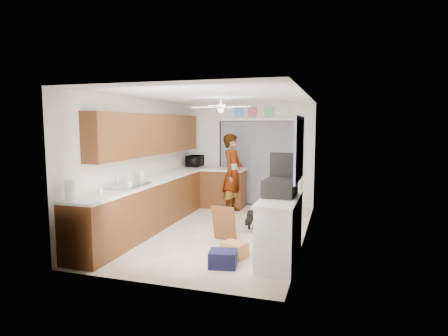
# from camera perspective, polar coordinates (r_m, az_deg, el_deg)

# --- Properties ---
(floor) EXTENTS (5.00, 5.00, 0.00)m
(floor) POSITION_cam_1_polar(r_m,az_deg,el_deg) (7.17, -0.95, -9.53)
(floor) COLOR beige
(floor) RESTS_ON ground
(ceiling) EXTENTS (5.00, 5.00, 0.00)m
(ceiling) POSITION_cam_1_polar(r_m,az_deg,el_deg) (6.90, -0.99, 10.83)
(ceiling) COLOR white
(ceiling) RESTS_ON ground
(wall_back) EXTENTS (3.20, 0.00, 3.20)m
(wall_back) POSITION_cam_1_polar(r_m,az_deg,el_deg) (9.33, 3.77, 2.04)
(wall_back) COLOR silver
(wall_back) RESTS_ON ground
(wall_front) EXTENTS (3.20, 0.00, 3.20)m
(wall_front) POSITION_cam_1_polar(r_m,az_deg,el_deg) (4.63, -10.55, -2.75)
(wall_front) COLOR silver
(wall_front) RESTS_ON ground
(wall_left) EXTENTS (0.00, 5.00, 5.00)m
(wall_left) POSITION_cam_1_polar(r_m,az_deg,el_deg) (7.57, -12.57, 0.83)
(wall_left) COLOR silver
(wall_left) RESTS_ON ground
(wall_right) EXTENTS (0.00, 5.00, 5.00)m
(wall_right) POSITION_cam_1_polar(r_m,az_deg,el_deg) (6.61, 12.34, 0.01)
(wall_right) COLOR silver
(wall_right) RESTS_ON ground
(left_base_cabinets) EXTENTS (0.60, 4.80, 0.90)m
(left_base_cabinets) POSITION_cam_1_polar(r_m,az_deg,el_deg) (7.55, -10.42, -5.29)
(left_base_cabinets) COLOR brown
(left_base_cabinets) RESTS_ON floor
(left_countertop) EXTENTS (0.62, 4.80, 0.04)m
(left_countertop) POSITION_cam_1_polar(r_m,az_deg,el_deg) (7.46, -10.43, -1.76)
(left_countertop) COLOR white
(left_countertop) RESTS_ON left_base_cabinets
(upper_cabinets) EXTENTS (0.32, 4.00, 0.80)m
(upper_cabinets) POSITION_cam_1_polar(r_m,az_deg,el_deg) (7.63, -10.88, 5.05)
(upper_cabinets) COLOR brown
(upper_cabinets) RESTS_ON wall_left
(sink_basin) EXTENTS (0.50, 0.76, 0.06)m
(sink_basin) POSITION_cam_1_polar(r_m,az_deg,el_deg) (6.60, -14.43, -2.65)
(sink_basin) COLOR silver
(sink_basin) RESTS_ON left_countertop
(faucet) EXTENTS (0.03, 0.03, 0.22)m
(faucet) POSITION_cam_1_polar(r_m,az_deg,el_deg) (6.68, -15.85, -1.75)
(faucet) COLOR silver
(faucet) RESTS_ON left_countertop
(peninsula_base) EXTENTS (1.00, 0.60, 0.90)m
(peninsula_base) POSITION_cam_1_polar(r_m,az_deg,el_deg) (9.08, -0.07, -3.16)
(peninsula_base) COLOR brown
(peninsula_base) RESTS_ON floor
(peninsula_top) EXTENTS (1.04, 0.64, 0.04)m
(peninsula_top) POSITION_cam_1_polar(r_m,az_deg,el_deg) (9.01, -0.07, -0.22)
(peninsula_top) COLOR white
(peninsula_top) RESTS_ON peninsula_base
(back_opening_recess) EXTENTS (2.00, 0.06, 2.10)m
(back_opening_recess) POSITION_cam_1_polar(r_m,az_deg,el_deg) (9.26, 5.23, 0.75)
(back_opening_recess) COLOR black
(back_opening_recess) RESTS_ON wall_back
(curtain_panel) EXTENTS (1.90, 0.03, 2.05)m
(curtain_panel) POSITION_cam_1_polar(r_m,az_deg,el_deg) (9.22, 5.18, 0.73)
(curtain_panel) COLOR gray
(curtain_panel) RESTS_ON wall_back
(door_trim_left) EXTENTS (0.06, 0.04, 2.10)m
(door_trim_left) POSITION_cam_1_polar(r_m,az_deg,el_deg) (9.49, -0.85, 0.93)
(door_trim_left) COLOR white
(door_trim_left) RESTS_ON wall_back
(door_trim_right) EXTENTS (0.06, 0.04, 2.10)m
(door_trim_right) POSITION_cam_1_polar(r_m,az_deg,el_deg) (9.08, 11.50, 0.53)
(door_trim_right) COLOR white
(door_trim_right) RESTS_ON wall_back
(door_trim_head) EXTENTS (2.10, 0.04, 0.06)m
(door_trim_head) POSITION_cam_1_polar(r_m,az_deg,el_deg) (9.18, 5.26, 7.39)
(door_trim_head) COLOR white
(door_trim_head) RESTS_ON wall_back
(header_frame_1) EXTENTS (0.22, 0.02, 0.22)m
(header_frame_1) POSITION_cam_1_polar(r_m,az_deg,el_deg) (9.33, 2.27, 8.51)
(header_frame_1) COLOR #529BDD
(header_frame_1) RESTS_ON wall_back
(header_frame_2) EXTENTS (0.22, 0.02, 0.22)m
(header_frame_2) POSITION_cam_1_polar(r_m,az_deg,el_deg) (9.25, 4.39, 8.51)
(header_frame_2) COLOR #D95171
(header_frame_2) RESTS_ON wall_back
(header_frame_3) EXTENTS (0.22, 0.02, 0.22)m
(header_frame_3) POSITION_cam_1_polar(r_m,az_deg,el_deg) (9.17, 6.86, 8.50)
(header_frame_3) COLOR #6DBE79
(header_frame_3) RESTS_ON wall_back
(header_frame_4) EXTENTS (0.22, 0.02, 0.22)m
(header_frame_4) POSITION_cam_1_polar(r_m,az_deg,el_deg) (9.11, 9.36, 8.47)
(header_frame_4) COLOR silver
(header_frame_4) RESTS_ON wall_back
(route66_sign) EXTENTS (0.22, 0.02, 0.26)m
(route66_sign) POSITION_cam_1_polar(r_m,az_deg,el_deg) (9.53, -1.85, 8.47)
(route66_sign) COLOR silver
(route66_sign) RESTS_ON wall_back
(right_counter_base) EXTENTS (0.50, 1.40, 0.90)m
(right_counter_base) POSITION_cam_1_polar(r_m,az_deg,el_deg) (5.62, 8.54, -9.40)
(right_counter_base) COLOR white
(right_counter_base) RESTS_ON floor
(right_counter_top) EXTENTS (0.54, 1.44, 0.04)m
(right_counter_top) POSITION_cam_1_polar(r_m,az_deg,el_deg) (5.51, 8.52, -4.70)
(right_counter_top) COLOR white
(right_counter_top) RESTS_ON right_counter_base
(abstract_painting) EXTENTS (0.03, 1.15, 0.95)m
(abstract_painting) POSITION_cam_1_polar(r_m,az_deg,el_deg) (5.59, 11.39, 2.95)
(abstract_painting) COLOR #F459C1
(abstract_painting) RESTS_ON wall_right
(ceiling_fan) EXTENTS (1.14, 1.14, 0.24)m
(ceiling_fan) POSITION_cam_1_polar(r_m,az_deg,el_deg) (7.08, -0.48, 9.26)
(ceiling_fan) COLOR white
(ceiling_fan) RESTS_ON ceiling
(microwave) EXTENTS (0.36, 0.51, 0.28)m
(microwave) POSITION_cam_1_polar(r_m,az_deg,el_deg) (9.50, -4.42, 1.08)
(microwave) COLOR black
(microwave) RESTS_ON left_countertop
(soap_bottle) EXTENTS (0.13, 0.13, 0.27)m
(soap_bottle) POSITION_cam_1_polar(r_m,az_deg,el_deg) (7.32, -12.45, -0.73)
(soap_bottle) COLOR silver
(soap_bottle) RESTS_ON left_countertop
(jar_a) EXTENTS (0.10, 0.10, 0.12)m
(jar_a) POSITION_cam_1_polar(r_m,az_deg,el_deg) (6.46, -14.20, -2.43)
(jar_a) COLOR silver
(jar_a) RESTS_ON left_countertop
(jar_b) EXTENTS (0.09, 0.09, 0.11)m
(jar_b) POSITION_cam_1_polar(r_m,az_deg,el_deg) (5.98, -18.32, -3.33)
(jar_b) COLOR silver
(jar_b) RESTS_ON left_countertop
(paper_towel_roll) EXTENTS (0.17, 0.17, 0.29)m
(paper_towel_roll) POSITION_cam_1_polar(r_m,az_deg,el_deg) (5.66, -22.44, -3.11)
(paper_towel_roll) COLOR white
(paper_towel_roll) RESTS_ON left_countertop
(suitcase) EXTENTS (0.47, 0.61, 0.25)m
(suitcase) POSITION_cam_1_polar(r_m,az_deg,el_deg) (5.62, 8.54, -2.97)
(suitcase) COLOR black
(suitcase) RESTS_ON right_counter_top
(suitcase_rim) EXTENTS (0.47, 0.60, 0.02)m
(suitcase_rim) POSITION_cam_1_polar(r_m,az_deg,el_deg) (5.64, 8.52, -4.07)
(suitcase_rim) COLOR yellow
(suitcase_rim) RESTS_ON suitcase
(suitcase_lid) EXTENTS (0.42, 0.05, 0.50)m
(suitcase_lid) POSITION_cam_1_polar(r_m,az_deg,el_deg) (5.87, 9.00, -0.10)
(suitcase_lid) COLOR black
(suitcase_lid) RESTS_ON suitcase
(cardboard_box) EXTENTS (0.43, 0.38, 0.23)m
(cardboard_box) POSITION_cam_1_polar(r_m,az_deg,el_deg) (5.79, 1.60, -12.34)
(cardboard_box) COLOR #BF8C3C
(cardboard_box) RESTS_ON floor
(navy_crate) EXTENTS (0.43, 0.38, 0.23)m
(navy_crate) POSITION_cam_1_polar(r_m,az_deg,el_deg) (5.42, -0.18, -13.67)
(navy_crate) COLOR black
(navy_crate) RESTS_ON floor
(cabinet_door_panel) EXTENTS (0.43, 0.21, 0.62)m
(cabinet_door_panel) POSITION_cam_1_polar(r_m,az_deg,el_deg) (6.48, 0.00, -8.43)
(cabinet_door_panel) COLOR brown
(cabinet_door_panel) RESTS_ON floor
(man) EXTENTS (0.50, 0.70, 1.78)m
(man) POSITION_cam_1_polar(r_m,az_deg,el_deg) (8.48, 1.30, -0.83)
(man) COLOR white
(man) RESTS_ON floor
(dog) EXTENTS (0.34, 0.56, 0.41)m
(dog) POSITION_cam_1_polar(r_m,az_deg,el_deg) (7.33, 4.77, -7.53)
(dog) COLOR black
(dog) RESTS_ON floor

